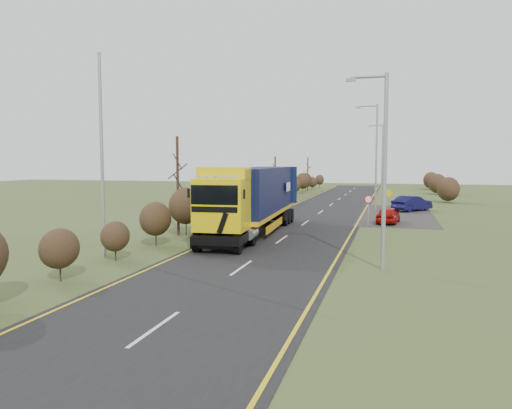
{
  "coord_description": "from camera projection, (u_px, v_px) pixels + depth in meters",
  "views": [
    {
      "loc": [
        6.14,
        -23.99,
        4.56
      ],
      "look_at": [
        -1.13,
        2.44,
        2.16
      ],
      "focal_mm": 35.0,
      "sensor_mm": 36.0,
      "label": 1
    }
  ],
  "objects": [
    {
      "name": "ground",
      "position": [
        265.0,
        252.0,
        25.06
      ],
      "size": [
        160.0,
        160.0,
        0.0
      ],
      "primitive_type": "plane",
      "color": "#414D21",
      "rests_on": "ground"
    },
    {
      "name": "road",
      "position": [
        300.0,
        227.0,
        34.67
      ],
      "size": [
        8.0,
        120.0,
        0.02
      ],
      "primitive_type": "cube",
      "color": "black",
      "rests_on": "ground"
    },
    {
      "name": "layby",
      "position": [
        396.0,
        214.0,
        42.56
      ],
      "size": [
        6.0,
        18.0,
        0.02
      ],
      "primitive_type": "cube",
      "color": "#2C2A27",
      "rests_on": "ground"
    },
    {
      "name": "lane_markings",
      "position": [
        300.0,
        227.0,
        34.37
      ],
      "size": [
        7.52,
        116.0,
        0.01
      ],
      "color": "gold",
      "rests_on": "road"
    },
    {
      "name": "hedgerow",
      "position": [
        209.0,
        204.0,
        34.09
      ],
      "size": [
        2.24,
        102.04,
        6.05
      ],
      "color": "black",
      "rests_on": "ground"
    },
    {
      "name": "lorry",
      "position": [
        255.0,
        196.0,
        31.1
      ],
      "size": [
        3.22,
        15.34,
        4.24
      ],
      "rotation": [
        0.0,
        0.0,
        0.06
      ],
      "color": "black",
      "rests_on": "ground"
    },
    {
      "name": "car_red_hatchback",
      "position": [
        388.0,
        215.0,
        36.42
      ],
      "size": [
        1.88,
        3.73,
        1.22
      ],
      "primitive_type": "imported",
      "rotation": [
        0.0,
        0.0,
        3.02
      ],
      "color": "#A00B08",
      "rests_on": "ground"
    },
    {
      "name": "car_blue_sedan",
      "position": [
        412.0,
        204.0,
        45.31
      ],
      "size": [
        3.78,
        4.26,
        1.4
      ],
      "primitive_type": "imported",
      "rotation": [
        0.0,
        0.0,
        2.48
      ],
      "color": "#0B0935",
      "rests_on": "ground"
    },
    {
      "name": "streetlight_near",
      "position": [
        382.0,
        163.0,
        20.66
      ],
      "size": [
        1.74,
        0.18,
        8.15
      ],
      "color": "gray",
      "rests_on": "ground"
    },
    {
      "name": "streetlight_mid",
      "position": [
        375.0,
        152.0,
        46.41
      ],
      "size": [
        2.08,
        0.2,
        9.8
      ],
      "color": "gray",
      "rests_on": "ground"
    },
    {
      "name": "streetlight_far",
      "position": [
        381.0,
        156.0,
        67.44
      ],
      "size": [
        2.02,
        0.19,
        9.49
      ],
      "color": "gray",
      "rests_on": "ground"
    },
    {
      "name": "left_pole",
      "position": [
        102.0,
        156.0,
        23.61
      ],
      "size": [
        0.16,
        0.16,
        9.61
      ],
      "primitive_type": "cylinder",
      "color": "gray",
      "rests_on": "ground"
    },
    {
      "name": "speed_sign",
      "position": [
        368.0,
        204.0,
        35.02
      ],
      "size": [
        0.6,
        0.1,
        2.18
      ],
      "color": "gray",
      "rests_on": "ground"
    },
    {
      "name": "warning_board",
      "position": [
        389.0,
        197.0,
        45.68
      ],
      "size": [
        0.76,
        0.11,
        2.0
      ],
      "color": "gray",
      "rests_on": "ground"
    }
  ]
}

